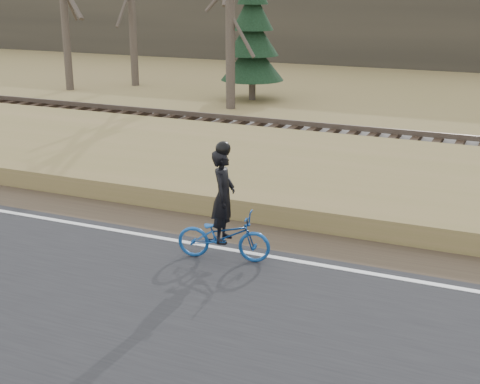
% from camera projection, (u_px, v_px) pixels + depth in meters
% --- Properties ---
extents(ground, '(120.00, 120.00, 0.00)m').
position_uv_depth(ground, '(146.00, 243.00, 12.75)').
color(ground, olive).
rests_on(ground, ground).
extents(road, '(120.00, 6.00, 0.06)m').
position_uv_depth(road, '(63.00, 296.00, 10.56)').
color(road, black).
rests_on(road, ground).
extents(edge_line, '(120.00, 0.12, 0.01)m').
position_uv_depth(edge_line, '(151.00, 236.00, 12.91)').
color(edge_line, silver).
rests_on(edge_line, road).
extents(shoulder, '(120.00, 1.60, 0.04)m').
position_uv_depth(shoulder, '(176.00, 222.00, 13.79)').
color(shoulder, '#473A2B').
rests_on(shoulder, ground).
extents(embankment, '(120.00, 5.00, 0.44)m').
position_uv_depth(embankment, '(235.00, 175.00, 16.35)').
color(embankment, olive).
rests_on(embankment, ground).
extents(ballast, '(120.00, 3.00, 0.45)m').
position_uv_depth(ballast, '(287.00, 142.00, 19.67)').
color(ballast, slate).
rests_on(ballast, ground).
extents(railroad, '(120.00, 2.40, 0.29)m').
position_uv_depth(railroad, '(287.00, 132.00, 19.58)').
color(railroad, black).
rests_on(railroad, ballast).
extents(treeline_backdrop, '(120.00, 4.00, 6.00)m').
position_uv_depth(treeline_backdrop, '(418.00, 12.00, 38.04)').
color(treeline_backdrop, '#383328').
rests_on(treeline_backdrop, ground).
extents(cyclist, '(1.75, 0.89, 2.15)m').
position_uv_depth(cyclist, '(224.00, 223.00, 11.67)').
color(cyclist, navy).
rests_on(cyclist, road).
extents(bare_tree_far_left, '(0.36, 0.36, 7.35)m').
position_uv_depth(bare_tree_far_left, '(64.00, 6.00, 29.33)').
color(bare_tree_far_left, '#50453B').
rests_on(bare_tree_far_left, ground).
extents(bare_tree_near_left, '(0.36, 0.36, 6.42)m').
position_uv_depth(bare_tree_near_left, '(230.00, 24.00, 25.03)').
color(bare_tree_near_left, '#50453B').
rests_on(bare_tree_near_left, ground).
extents(conifer, '(2.60, 2.60, 5.46)m').
position_uv_depth(conifer, '(252.00, 37.00, 27.13)').
color(conifer, '#50453B').
rests_on(conifer, ground).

